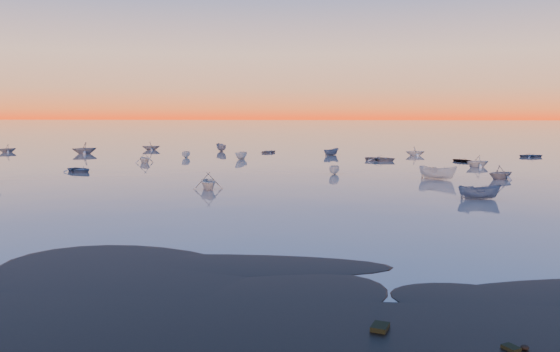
# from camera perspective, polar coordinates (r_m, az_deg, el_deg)

# --- Properties ---
(ground) EXTENTS (600.00, 600.00, 0.00)m
(ground) POSITION_cam_1_polar(r_m,az_deg,el_deg) (124.77, 4.19, 3.33)
(ground) COLOR slate
(ground) RESTS_ON ground
(mud_lobes) EXTENTS (140.00, 6.00, 0.07)m
(mud_lobes) POSITION_cam_1_polar(r_m,az_deg,el_deg) (24.77, 4.25, -11.38)
(mud_lobes) COLOR black
(mud_lobes) RESTS_ON ground
(moored_fleet) EXTENTS (124.00, 58.00, 1.20)m
(moored_fleet) POSITION_cam_1_polar(r_m,az_deg,el_deg) (77.91, 4.20, 1.17)
(moored_fleet) COLOR silver
(moored_fleet) RESTS_ON ground
(boat_near_left) EXTENTS (3.76, 4.32, 1.02)m
(boat_near_left) POSITION_cam_1_polar(r_m,az_deg,el_deg) (73.20, -20.19, 0.39)
(boat_near_left) COLOR #3D5474
(boat_near_left) RESTS_ON ground
(boat_near_center) EXTENTS (1.58, 3.70, 1.28)m
(boat_near_center) POSITION_cam_1_polar(r_m,az_deg,el_deg) (51.12, 20.08, -2.26)
(boat_near_center) COLOR #3D5474
(boat_near_center) RESTS_ON ground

